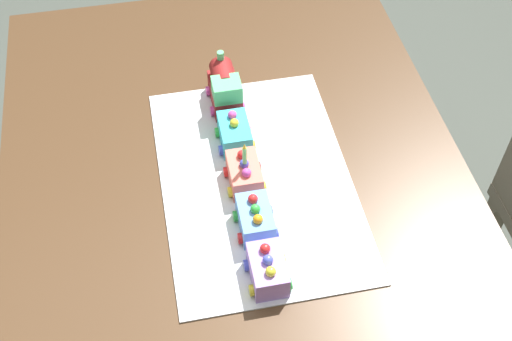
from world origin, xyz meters
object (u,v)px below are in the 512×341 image
object	(u,v)px
cake_car_caboose_coral	(244,174)
birthday_candle	(244,152)
dining_table	(239,217)
cake_car_flatbed_turquoise	(235,133)
cake_car_gondola_lavender	(268,269)
cake_locomotive	(225,88)
cake_car_tanker_sky_blue	(255,219)

from	to	relation	value
cake_car_caboose_coral	birthday_candle	xyz separation A→B (m)	(0.00, -0.00, 0.07)
cake_car_caboose_coral	birthday_candle	size ratio (longest dim) A/B	1.76
dining_table	cake_car_caboose_coral	size ratio (longest dim) A/B	14.00
dining_table	cake_car_caboose_coral	xyz separation A→B (m)	(-0.01, 0.02, 0.14)
dining_table	cake_car_caboose_coral	bearing A→B (deg)	112.82
cake_car_flatbed_turquoise	birthday_candle	xyz separation A→B (m)	(0.12, -0.00, 0.07)
cake_car_gondola_lavender	birthday_candle	xyz separation A→B (m)	(-0.23, -0.00, 0.07)
cake_car_gondola_lavender	cake_car_caboose_coral	bearing A→B (deg)	180.00
cake_locomotive	birthday_candle	world-z (taller)	birthday_candle
cake_car_tanker_sky_blue	birthday_candle	bearing A→B (deg)	-180.00
cake_locomotive	cake_car_gondola_lavender	size ratio (longest dim) A/B	1.40
cake_car_tanker_sky_blue	birthday_candle	xyz separation A→B (m)	(-0.12, -0.00, 0.07)
cake_car_caboose_coral	cake_car_tanker_sky_blue	bearing A→B (deg)	0.00
birthday_candle	dining_table	bearing A→B (deg)	-74.33
cake_car_gondola_lavender	birthday_candle	world-z (taller)	birthday_candle
dining_table	cake_car_flatbed_turquoise	world-z (taller)	cake_car_flatbed_turquoise
cake_car_tanker_sky_blue	cake_car_gondola_lavender	size ratio (longest dim) A/B	1.00
cake_locomotive	cake_car_flatbed_turquoise	xyz separation A→B (m)	(0.13, 0.00, -0.02)
cake_locomotive	cake_car_caboose_coral	world-z (taller)	cake_locomotive
dining_table	cake_car_caboose_coral	world-z (taller)	cake_car_caboose_coral
dining_table	birthday_candle	distance (m)	0.21
cake_locomotive	cake_car_flatbed_turquoise	distance (m)	0.13
birthday_candle	cake_car_flatbed_turquoise	bearing A→B (deg)	180.00
cake_car_caboose_coral	birthday_candle	world-z (taller)	birthday_candle
cake_car_caboose_coral	cake_locomotive	bearing A→B (deg)	-180.00
cake_car_tanker_sky_blue	cake_car_caboose_coral	bearing A→B (deg)	180.00
cake_car_flatbed_turquoise	cake_car_caboose_coral	size ratio (longest dim) A/B	1.00
cake_car_flatbed_turquoise	cake_car_gondola_lavender	bearing A→B (deg)	0.00
cake_car_flatbed_turquoise	cake_car_gondola_lavender	size ratio (longest dim) A/B	1.00
cake_locomotive	dining_table	bearing A→B (deg)	-3.41
cake_car_flatbed_turquoise	birthday_candle	size ratio (longest dim) A/B	1.76
dining_table	cake_car_tanker_sky_blue	bearing A→B (deg)	7.69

